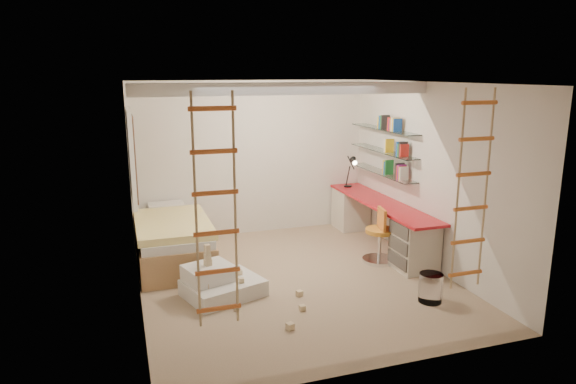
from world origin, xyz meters
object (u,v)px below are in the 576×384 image
object	(u,v)px
swivel_chair	(380,242)
play_platform	(219,284)
desk	(380,222)
bed	(172,240)

from	to	relation	value
swivel_chair	play_platform	xyz separation A→B (m)	(-2.46, -0.42, -0.15)
desk	swivel_chair	world-z (taller)	swivel_chair
desk	swivel_chair	distance (m)	0.69
bed	play_platform	bearing A→B (deg)	-73.24
swivel_chair	play_platform	world-z (taller)	swivel_chair
swivel_chair	play_platform	size ratio (longest dim) A/B	0.76
bed	swivel_chair	distance (m)	3.04
desk	bed	bearing A→B (deg)	173.51
bed	play_platform	xyz separation A→B (m)	(0.42, -1.39, -0.17)
play_platform	swivel_chair	bearing A→B (deg)	9.68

